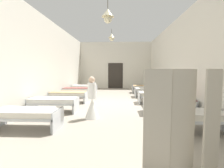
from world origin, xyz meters
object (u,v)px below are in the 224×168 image
Objects in this scene: bed_right_row_0 at (191,116)px; bed_left_row_3 at (78,90)px; bed_right_row_1 at (169,102)px; bed_left_row_4 at (84,87)px; nurse_near_aisle at (92,103)px; bed_left_row_2 at (69,94)px; bed_right_row_2 at (157,95)px; bed_right_row_3 at (150,90)px; bed_right_row_4 at (145,87)px; bed_left_row_1 at (54,101)px; privacy_screen at (184,124)px; bed_left_row_0 at (26,114)px.

bed_right_row_0 is 7.34m from bed_left_row_3.
bed_right_row_1 and bed_left_row_3 have the same top height.
nurse_near_aisle is at bearing -75.22° from bed_left_row_4.
bed_left_row_2 and bed_right_row_2 have the same top height.
bed_right_row_4 is (0.00, 1.90, 0.00)m from bed_right_row_3.
bed_left_row_2 and bed_right_row_3 have the same top height.
bed_left_row_3 is (0.00, 3.80, 0.00)m from bed_left_row_1.
bed_right_row_4 is at bearing 0.00° from bed_left_row_4.
bed_right_row_3 is at bearing 39.42° from bed_left_row_1.
nurse_near_aisle is (-2.91, -2.70, 0.09)m from bed_right_row_2.
bed_right_row_1 is 5.00m from bed_left_row_2.
bed_right_row_4 is 1.28× the size of nurse_near_aisle.
bed_right_row_2 is 1.00× the size of bed_right_row_3.
privacy_screen is (1.96, -2.97, 0.32)m from nurse_near_aisle.
nurse_near_aisle reaches higher than bed_right_row_2.
privacy_screen reaches higher than bed_right_row_2.
bed_left_row_2 is (-4.62, 3.80, 0.00)m from bed_right_row_0.
bed_left_row_3 is 5.00m from bed_right_row_4.
bed_right_row_2 is (4.62, 0.00, 0.00)m from bed_left_row_2.
bed_left_row_0 is at bearing -90.00° from bed_left_row_4.
bed_right_row_1 is at bearing -90.00° from bed_right_row_2.
bed_right_row_1 is 1.90m from bed_right_row_2.
bed_right_row_4 is at bearing 90.00° from bed_right_row_0.
bed_right_row_0 is at bearing -90.00° from bed_right_row_2.
bed_left_row_0 and bed_left_row_4 have the same top height.
bed_right_row_0 and bed_right_row_2 have the same top height.
bed_right_row_0 is at bearing -22.34° from bed_left_row_1.
bed_right_row_0 is 1.00× the size of bed_right_row_3.
bed_left_row_4 is at bearing 140.58° from bed_right_row_2.
bed_left_row_4 is at bearing 96.75° from privacy_screen.
bed_left_row_0 is 1.28× the size of nurse_near_aisle.
bed_left_row_0 is 1.00× the size of bed_left_row_2.
bed_left_row_0 is 5.70m from bed_left_row_3.
privacy_screen reaches higher than bed_left_row_2.
bed_right_row_1 and bed_left_row_2 have the same top height.
bed_left_row_0 is at bearing -129.04° from bed_right_row_3.
bed_left_row_1 is 1.00× the size of bed_right_row_2.
bed_left_row_0 and bed_left_row_1 have the same top height.
bed_left_row_4 is at bearing 180.00° from bed_right_row_4.
bed_left_row_1 is 1.89m from nurse_near_aisle.
bed_right_row_1 is 1.00× the size of bed_left_row_4.
privacy_screen reaches higher than bed_right_row_0.
bed_right_row_0 is 1.00× the size of bed_left_row_2.
bed_left_row_4 is (-4.62, 3.80, 0.00)m from bed_right_row_2.
bed_right_row_3 is at bearing 90.00° from bed_right_row_1.
bed_left_row_1 is (0.00, 1.90, 0.00)m from bed_left_row_0.
privacy_screen is (-0.95, -7.57, 0.41)m from bed_right_row_3.
bed_right_row_4 is at bearing 90.00° from bed_right_row_2.
bed_left_row_2 is 5.00m from bed_right_row_3.
bed_left_row_3 is 1.90m from bed_left_row_4.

